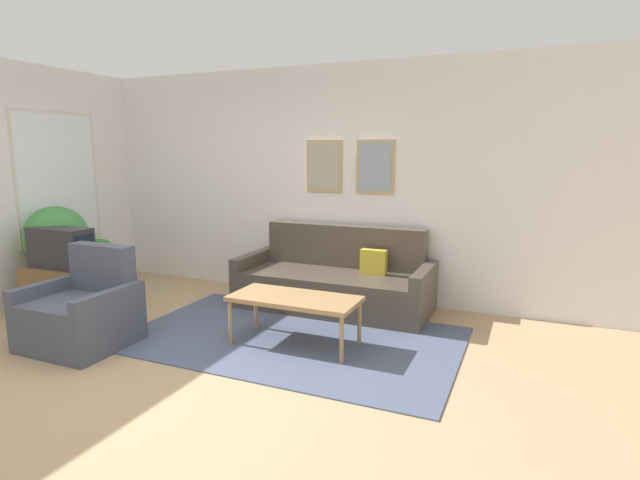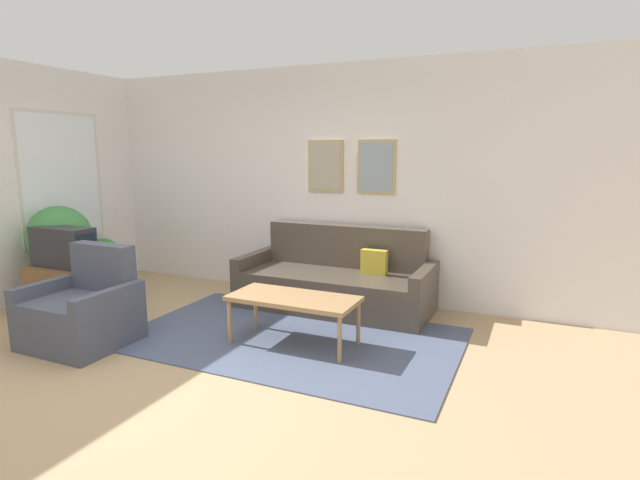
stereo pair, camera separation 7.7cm
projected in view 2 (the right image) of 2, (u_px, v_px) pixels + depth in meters
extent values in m
plane|color=tan|center=(142.00, 370.00, 3.97)|extent=(16.00, 16.00, 0.00)
cube|color=#4C5670|center=(291.00, 338.00, 4.65)|extent=(3.05, 1.87, 0.01)
cube|color=silver|center=(292.00, 182.00, 6.08)|extent=(8.00, 0.06, 2.70)
cube|color=tan|center=(326.00, 166.00, 5.81)|extent=(0.44, 0.03, 0.60)
cube|color=#A89E89|center=(325.00, 166.00, 5.80)|extent=(0.38, 0.01, 0.54)
cube|color=tan|center=(377.00, 167.00, 5.56)|extent=(0.44, 0.03, 0.60)
cube|color=#8999A8|center=(376.00, 167.00, 5.54)|extent=(0.38, 0.01, 0.54)
cube|color=beige|center=(61.00, 178.00, 6.04)|extent=(0.02, 1.13, 1.58)
cube|color=white|center=(62.00, 178.00, 6.04)|extent=(0.02, 1.05, 1.50)
cube|color=#4C4238|center=(334.00, 291.00, 5.49)|extent=(1.87, 0.90, 0.41)
cube|color=#4C4238|center=(346.00, 246.00, 5.73)|extent=(1.87, 0.20, 0.48)
cube|color=#4C4238|center=(256.00, 275.00, 5.88)|extent=(0.12, 0.90, 0.55)
cube|color=#4C4238|center=(424.00, 295.00, 5.08)|extent=(0.12, 0.90, 0.55)
cube|color=gold|center=(374.00, 263.00, 5.36)|extent=(0.28, 0.10, 0.28)
cube|color=#A87F51|center=(294.00, 299.00, 4.43)|extent=(1.15, 0.53, 0.04)
cylinder|color=#A87F51|center=(230.00, 322.00, 4.48)|extent=(0.04, 0.04, 0.41)
cylinder|color=#A87F51|center=(340.00, 340.00, 4.05)|extent=(0.04, 0.04, 0.41)
cylinder|color=#A87F51|center=(256.00, 308.00, 4.89)|extent=(0.04, 0.04, 0.41)
cylinder|color=#A87F51|center=(358.00, 323.00, 4.45)|extent=(0.04, 0.04, 0.41)
cube|color=brown|center=(67.00, 290.00, 5.36)|extent=(0.75, 0.51, 0.51)
cube|color=#2D2D33|center=(63.00, 247.00, 5.27)|extent=(0.69, 0.28, 0.43)
cube|color=#192333|center=(87.00, 250.00, 5.13)|extent=(0.01, 0.23, 0.33)
cube|color=#474C5B|center=(80.00, 321.00, 4.47)|extent=(0.66, 0.76, 0.43)
cube|color=#474C5B|center=(103.00, 267.00, 4.66)|extent=(0.66, 0.16, 0.44)
cube|color=#474C5B|center=(50.00, 309.00, 4.61)|extent=(0.09, 0.76, 0.55)
cube|color=#474C5B|center=(111.00, 321.00, 4.30)|extent=(0.09, 0.76, 0.55)
cylinder|color=#383D42|center=(64.00, 291.00, 5.77)|extent=(0.27, 0.27, 0.26)
cylinder|color=#51381E|center=(63.00, 271.00, 5.73)|extent=(0.04, 0.04, 0.21)
sphere|color=#3D8442|center=(59.00, 236.00, 5.66)|extent=(0.70, 0.70, 0.70)
cylinder|color=beige|center=(105.00, 283.00, 6.28)|extent=(0.26, 0.26, 0.17)
cylinder|color=#51381E|center=(104.00, 272.00, 6.26)|extent=(0.04, 0.04, 0.12)
sphere|color=#337A38|center=(103.00, 254.00, 6.22)|extent=(0.40, 0.40, 0.40)
cylinder|color=#383D42|center=(92.00, 289.00, 5.96)|extent=(0.31, 0.31, 0.20)
cylinder|color=#51381E|center=(91.00, 276.00, 5.93)|extent=(0.04, 0.04, 0.12)
sphere|color=#1E5628|center=(89.00, 256.00, 5.89)|extent=(0.41, 0.41, 0.41)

